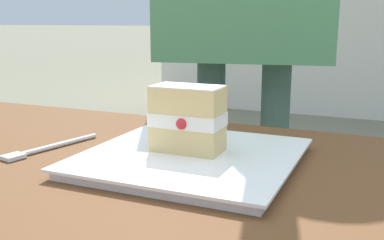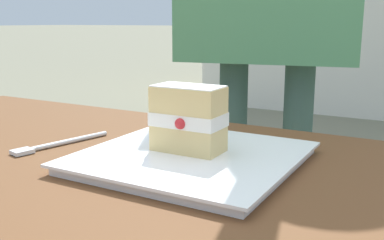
# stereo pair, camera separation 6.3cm
# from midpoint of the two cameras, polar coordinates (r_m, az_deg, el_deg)

# --- Properties ---
(dessert_plate) EXTENTS (0.29, 0.29, 0.02)m
(dessert_plate) POSITION_cam_midpoint_polar(r_m,az_deg,el_deg) (0.64, -2.81, -4.81)
(dessert_plate) COLOR white
(dessert_plate) RESTS_ON patio_table
(cake_slice) EXTENTS (0.10, 0.07, 0.09)m
(cake_slice) POSITION_cam_midpoint_polar(r_m,az_deg,el_deg) (0.64, -3.35, 0.15)
(cake_slice) COLOR #E0C17A
(cake_slice) RESTS_ON dessert_plate
(dessert_fork) EXTENTS (0.05, 0.17, 0.01)m
(dessert_fork) POSITION_cam_midpoint_polar(r_m,az_deg,el_deg) (0.75, -20.15, -3.36)
(dessert_fork) COLOR silver
(dessert_fork) RESTS_ON patio_table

